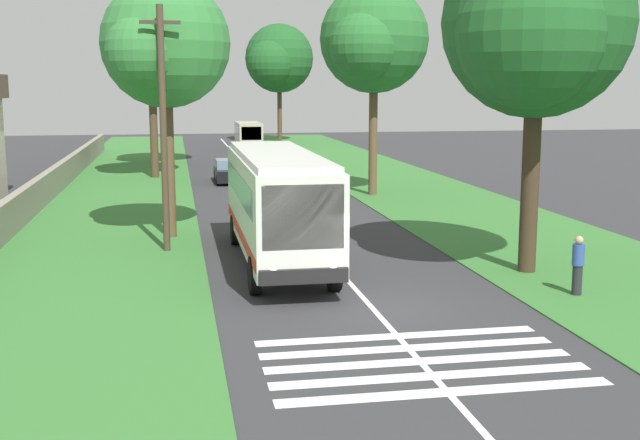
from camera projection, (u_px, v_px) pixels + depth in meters
name	position (u px, v px, depth m)	size (l,w,h in m)	color
ground	(370.00, 306.00, 21.73)	(160.00, 160.00, 0.00)	#333335
grass_verge_left	(104.00, 222.00, 34.85)	(120.00, 8.00, 0.04)	#387533
grass_verge_right	(464.00, 212.00, 37.72)	(120.00, 8.00, 0.04)	#387533
centre_line	(291.00, 217.00, 36.29)	(110.00, 0.16, 0.01)	silver
coach_bus	(277.00, 200.00, 26.62)	(11.16, 2.62, 3.73)	silver
zebra_crossing	(420.00, 361.00, 17.37)	(4.05, 6.80, 0.01)	silver
trailing_car_0	(298.00, 182.00, 44.14)	(4.30, 1.78, 1.43)	silver
trailing_car_1	(230.00, 172.00, 49.33)	(4.30, 1.78, 1.43)	black
trailing_car_2	(270.00, 158.00, 58.15)	(4.30, 1.78, 1.43)	black
trailing_car_3	(261.00, 153.00, 63.18)	(4.30, 1.78, 1.43)	#B7A893
trailing_minibus_0	(248.00, 133.00, 74.06)	(6.00, 2.14, 2.53)	#BFB299
roadside_tree_left_0	(149.00, 49.00, 50.68)	(7.26, 5.94, 11.27)	#4C3826
roadside_tree_left_1	(163.00, 46.00, 30.29)	(5.49, 4.88, 9.87)	brown
roadside_tree_left_2	(164.00, 70.00, 60.07)	(7.53, 6.16, 10.23)	brown
roadside_tree_right_0	(532.00, 29.00, 24.21)	(6.98, 5.91, 10.62)	#3D2D1E
roadside_tree_right_1	(277.00, 60.00, 83.32)	(8.68, 7.07, 12.15)	#4C3826
roadside_tree_right_2	(371.00, 41.00, 42.32)	(6.73, 5.75, 11.16)	brown
utility_pole	(163.00, 126.00, 28.10)	(0.24, 1.40, 8.58)	#473828
roadside_wall	(40.00, 192.00, 38.99)	(70.00, 0.40, 1.47)	gray
pedestrian	(578.00, 265.00, 22.62)	(0.34, 0.34, 1.69)	#26262D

